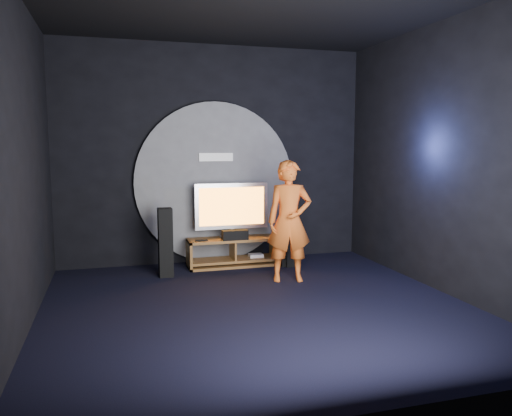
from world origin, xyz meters
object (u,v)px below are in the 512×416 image
(media_console, at_px, (233,254))
(tower_speaker_right, at_px, (291,235))
(tv, at_px, (232,208))
(player, at_px, (289,221))
(tower_speaker_left, at_px, (166,242))
(subwoofer, at_px, (287,256))

(media_console, distance_m, tower_speaker_right, 0.97)
(tv, xyz_separation_m, player, (0.57, -1.12, -0.07))
(media_console, height_order, tower_speaker_left, tower_speaker_left)
(tower_speaker_left, xyz_separation_m, subwoofer, (1.94, 0.15, -0.36))
(tower_speaker_left, distance_m, player, 1.84)
(tower_speaker_left, bearing_deg, subwoofer, 4.36)
(tower_speaker_left, relative_size, subwoofer, 3.45)
(tower_speaker_right, height_order, subwoofer, tower_speaker_right)
(tv, relative_size, tower_speaker_right, 1.17)
(tv, bearing_deg, media_console, -84.10)
(tv, distance_m, subwoofer, 1.18)
(subwoofer, bearing_deg, tv, 163.32)
(media_console, relative_size, player, 0.84)
(media_console, relative_size, subwoofer, 4.91)
(media_console, distance_m, subwoofer, 0.87)
(tower_speaker_left, height_order, subwoofer, tower_speaker_left)
(tower_speaker_right, height_order, player, player)
(tv, bearing_deg, player, -63.08)
(tv, xyz_separation_m, tower_speaker_left, (-1.09, -0.40, -0.42))
(tv, bearing_deg, tower_speaker_right, -19.61)
(media_console, height_order, tower_speaker_right, tower_speaker_right)
(tower_speaker_right, bearing_deg, player, -111.79)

